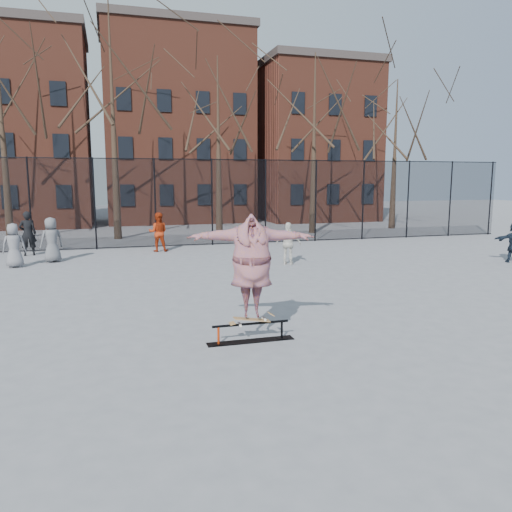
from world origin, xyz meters
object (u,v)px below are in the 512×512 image
object	(u,v)px
bystander_extra	(52,240)
skate_rail	(251,334)
bystander_black	(28,233)
skater	(252,268)
bystander_grey	(14,245)
bystander_red	(158,232)
skateboard	(252,320)
bystander_white	(288,244)

from	to	relation	value
bystander_extra	skate_rail	bearing A→B (deg)	88.55
skate_rail	bystander_black	bearing A→B (deg)	113.99
bystander_extra	skater	bearing A→B (deg)	88.65
bystander_grey	bystander_black	distance (m)	2.82
bystander_grey	bystander_red	bearing A→B (deg)	-160.72
bystander_black	bystander_extra	bearing A→B (deg)	107.30
skate_rail	skateboard	world-z (taller)	skateboard
bystander_grey	bystander_white	size ratio (longest dim) A/B	1.02
skate_rail	bystander_black	xyz separation A→B (m)	(-5.74, 12.89, 0.75)
skateboard	skater	world-z (taller)	skater
skate_rail	skateboard	xyz separation A→B (m)	(0.02, -0.00, 0.27)
skater	bystander_extra	bearing A→B (deg)	124.63
skate_rail	bystander_extra	size ratio (longest dim) A/B	1.02
bystander_red	bystander_extra	xyz separation A→B (m)	(-4.07, -1.68, 0.01)
bystander_grey	bystander_extra	size ratio (longest dim) A/B	0.93
bystander_black	bystander_white	distance (m)	10.62
skateboard	bystander_black	xyz separation A→B (m)	(-5.76, 12.89, 0.48)
skateboard	bystander_red	distance (m)	12.59
bystander_white	bystander_extra	bearing A→B (deg)	9.19
skateboard	bystander_grey	distance (m)	11.63
bystander_red	skate_rail	bearing A→B (deg)	101.99
skater	bystander_black	bearing A→B (deg)	125.52
bystander_white	bystander_extra	size ratio (longest dim) A/B	0.91
skater	bystander_red	bearing A→B (deg)	104.15
skateboard	bystander_black	size ratio (longest dim) A/B	0.43
bystander_red	bystander_white	size ratio (longest dim) A/B	1.08
bystander_grey	bystander_white	world-z (taller)	bystander_grey
skater	bystander_extra	distance (m)	11.86
bystander_grey	skate_rail	bearing A→B (deg)	113.59
bystander_grey	bystander_extra	bearing A→B (deg)	-150.93
bystander_black	bystander_red	xyz separation A→B (m)	(5.17, -0.32, -0.07)
skate_rail	bystander_white	xyz separation A→B (m)	(3.65, 7.93, 0.62)
skate_rail	bystander_grey	size ratio (longest dim) A/B	1.09
skateboard	bystander_extra	bearing A→B (deg)	113.19
bystander_red	bystander_grey	bearing A→B (deg)	34.98
skater	bystander_white	xyz separation A→B (m)	(3.63, 7.93, -0.68)
skater	bystander_grey	distance (m)	11.65
skate_rail	bystander_white	bearing A→B (deg)	65.29
bystander_extra	skateboard	bearing A→B (deg)	88.65
skater	bystander_black	world-z (taller)	skater
bystander_extra	bystander_grey	bearing A→B (deg)	10.85
skateboard	bystander_red	bearing A→B (deg)	92.70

